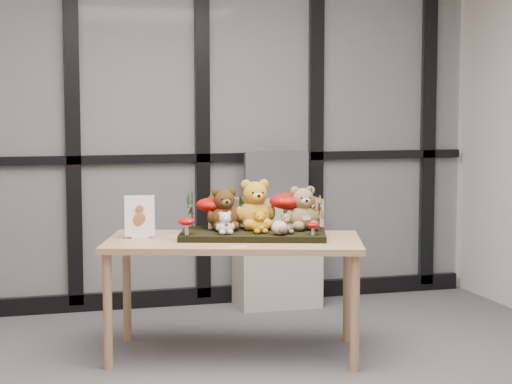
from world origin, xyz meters
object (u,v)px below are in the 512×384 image
object	(u,v)px
diorama_tray	(253,235)
mushroom_front_right	(313,228)
bear_pooh_yellow	(255,202)
mushroom_back_left	(212,212)
sign_holder	(140,219)
plush_cream_hedgehog	(279,227)
bear_beige_small	(286,222)
bear_brown_medium	(224,207)
bear_tan_back	(303,206)
monitor	(276,175)
bear_white_bow	(225,222)
display_table	(234,251)
bear_small_yellow	(260,221)
mushroom_front_left	(187,225)
mushroom_back_right	(287,209)
cabinet	(277,252)

from	to	relation	value
diorama_tray	mushroom_front_right	xyz separation A→B (m)	(0.28, -0.22, 0.06)
bear_pooh_yellow	mushroom_back_left	world-z (taller)	bear_pooh_yellow
sign_holder	plush_cream_hedgehog	bearing A→B (deg)	-17.80
sign_holder	bear_beige_small	bearing A→B (deg)	-14.00
diorama_tray	bear_pooh_yellow	world-z (taller)	bear_pooh_yellow
bear_brown_medium	bear_tan_back	distance (m)	0.46
plush_cream_hedgehog	monitor	distance (m)	1.38
bear_brown_medium	bear_white_bow	distance (m)	0.18
diorama_tray	display_table	bearing A→B (deg)	-153.43
display_table	bear_beige_small	bearing A→B (deg)	-4.65
diorama_tray	sign_holder	size ratio (longest dim) A/B	3.36
bear_white_bow	mushroom_back_left	world-z (taller)	mushroom_back_left
bear_small_yellow	monitor	size ratio (longest dim) A/B	0.31
mushroom_front_left	sign_holder	bearing A→B (deg)	143.13
bear_white_bow	mushroom_front_left	world-z (taller)	bear_white_bow
monitor	mushroom_back_left	bearing A→B (deg)	-125.78
bear_beige_small	monitor	world-z (taller)	monitor
mushroom_back_right	sign_holder	xyz separation A→B (m)	(-0.85, 0.10, -0.04)
bear_beige_small	monitor	bearing A→B (deg)	92.81
bear_pooh_yellow	plush_cream_hedgehog	size ratio (longest dim) A/B	3.59
mushroom_back_left	mushroom_front_left	xyz separation A→B (m)	(-0.19, -0.19, -0.05)
bear_small_yellow	monitor	bearing A→B (deg)	86.30
bear_beige_small	sign_holder	world-z (taller)	sign_holder
sign_holder	bear_small_yellow	bearing A→B (deg)	-13.65
display_table	mushroom_back_right	distance (m)	0.41
mushroom_back_left	sign_holder	xyz separation A→B (m)	(-0.43, -0.01, -0.03)
mushroom_back_left	monitor	size ratio (longest dim) A/B	0.44
display_table	plush_cream_hedgehog	size ratio (longest dim) A/B	17.89
bear_pooh_yellow	mushroom_front_right	bearing A→B (deg)	-36.10
bear_beige_small	bear_tan_back	bearing A→B (deg)	60.16
sign_holder	bear_white_bow	bearing A→B (deg)	-19.57
mushroom_front_left	mushroom_front_right	world-z (taller)	mushroom_front_left
mushroom_back_right	cabinet	distance (m)	1.18
bear_beige_small	monitor	xyz separation A→B (m)	(0.34, 1.28, 0.16)
bear_tan_back	bear_brown_medium	bearing A→B (deg)	-175.84
bear_small_yellow	bear_beige_small	size ratio (longest dim) A/B	1.09
monitor	cabinet	bearing A→B (deg)	-90.00
bear_brown_medium	cabinet	distance (m)	1.29
display_table	sign_holder	distance (m)	0.57
bear_brown_medium	sign_holder	distance (m)	0.49
mushroom_back_right	bear_beige_small	bearing A→B (deg)	-109.25
mushroom_front_right	bear_beige_small	bearing A→B (deg)	144.53
bear_pooh_yellow	bear_beige_small	xyz separation A→B (m)	(0.11, -0.24, -0.09)
bear_beige_small	cabinet	distance (m)	1.36
bear_pooh_yellow	sign_holder	distance (m)	0.68
diorama_tray	bear_small_yellow	size ratio (longest dim) A/B	5.80
diorama_tray	monitor	size ratio (longest dim) A/B	1.79
bear_white_bow	diorama_tray	bearing A→B (deg)	35.46
sign_holder	cabinet	xyz separation A→B (m)	(1.12, 0.96, -0.40)
sign_holder	cabinet	world-z (taller)	sign_holder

